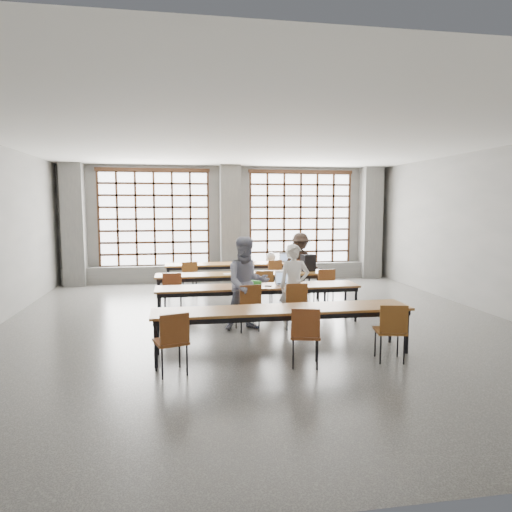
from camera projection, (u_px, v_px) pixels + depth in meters
The scene contains 39 objects.
floor at pixel (260, 324), 8.87m from camera, with size 11.00×11.00×0.00m, color #474745.
ceiling at pixel (260, 141), 8.49m from camera, with size 11.00×11.00×0.00m, color silver.
wall_back at pixel (229, 223), 14.07m from camera, with size 10.00×10.00×0.00m, color slate.
wall_front at pixel (394, 283), 3.29m from camera, with size 10.00×10.00×0.00m, color slate.
wall_right at pixel (496, 232), 9.51m from camera, with size 11.00×11.00×0.00m, color slate.
column_left at pixel (74, 225), 13.05m from camera, with size 0.60×0.55×3.50m, color #555553.
column_mid at pixel (230, 224), 13.80m from camera, with size 0.60×0.55×3.50m, color #555553.
column_right at pixel (370, 223), 14.54m from camera, with size 0.60×0.55×3.50m, color #555553.
window_left at pixel (154, 219), 13.61m from camera, with size 3.32×0.12×3.00m.
window_right at pixel (300, 218), 14.35m from camera, with size 3.32×0.12×3.00m.
sill_ledge at pixel (230, 272), 14.04m from camera, with size 9.80×0.35×0.50m, color #555553.
desk_row_a at pixel (239, 265), 12.52m from camera, with size 4.00×0.70×0.73m.
desk_row_b at pixel (242, 276), 10.65m from camera, with size 4.00×0.70×0.73m.
desk_row_c at pixel (258, 289), 8.99m from camera, with size 4.00×0.70×0.73m.
desk_row_d at pixel (283, 312), 7.03m from camera, with size 4.00×0.70×0.73m.
chair_back_left at pixel (189, 275), 11.69m from camera, with size 0.50×0.50×0.88m.
chair_back_mid at pixel (273, 273), 12.05m from camera, with size 0.52×0.52×0.88m.
chair_back_right at pixel (302, 272), 12.18m from camera, with size 0.45×0.45×0.88m.
chair_mid_left at pixel (173, 288), 9.79m from camera, with size 0.44×0.44×0.88m.
chair_mid_centre at pixel (264, 285), 10.12m from camera, with size 0.45×0.45×0.88m.
chair_mid_right at pixel (325, 284), 10.35m from camera, with size 0.43×0.43×0.88m.
chair_front_left at pixel (249, 302), 8.34m from camera, with size 0.48×0.48×0.88m.
chair_front_right at pixel (296, 301), 8.49m from camera, with size 0.45×0.45×0.88m.
chair_near_left at pixel (172, 337), 6.16m from camera, with size 0.52×0.53×0.88m.
chair_near_mid at pixel (305, 331), 6.46m from camera, with size 0.51×0.51×0.88m.
chair_near_right at pixel (391, 327), 6.68m from camera, with size 0.50×0.50×0.88m.
student_male at pixel (294, 286), 8.58m from camera, with size 0.58×0.38×1.59m, color white.
student_female at pixel (247, 284), 8.43m from camera, with size 0.84×0.66×1.73m, color navy.
student_back at pixel (300, 262), 12.28m from camera, with size 1.01×0.58×1.57m, color black.
laptop_front at pixel (284, 281), 9.17m from camera, with size 0.38×0.33×0.26m.
laptop_back at pixel (286, 259), 12.83m from camera, with size 0.38×0.33×0.26m.
mouse at pixel (305, 284), 9.12m from camera, with size 0.10×0.06×0.04m, color white.
green_box at pixel (255, 283), 9.05m from camera, with size 0.25×0.09×0.09m, color green.
phone at pixel (268, 286), 8.91m from camera, with size 0.13×0.06×0.01m, color black.
paper_sheet_b at pixel (230, 274), 10.55m from camera, with size 0.30×0.21×0.00m, color white.
paper_sheet_c at pixel (247, 273), 10.66m from camera, with size 0.30×0.21×0.00m, color silver.
backpack at pixel (308, 263), 10.94m from camera, with size 0.32×0.20×0.40m, color black.
plastic_bag at pixel (271, 257), 12.69m from camera, with size 0.26×0.21×0.29m, color silver.
red_pouch at pixel (171, 338), 6.23m from camera, with size 0.20×0.08×0.06m, color red.
Camera 1 is at (-1.52, -8.54, 2.30)m, focal length 32.00 mm.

